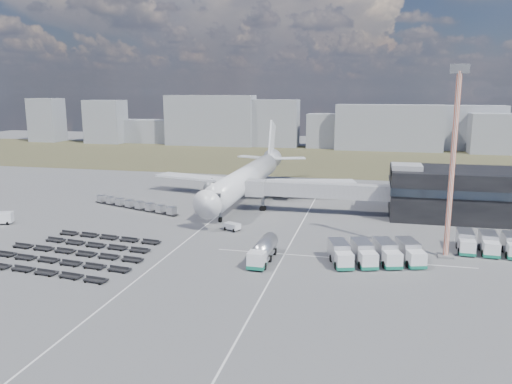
# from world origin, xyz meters

# --- Properties ---
(ground) EXTENTS (420.00, 420.00, 0.00)m
(ground) POSITION_xyz_m (0.00, 0.00, 0.00)
(ground) COLOR #565659
(ground) RESTS_ON ground
(grass_strip) EXTENTS (420.00, 90.00, 0.01)m
(grass_strip) POSITION_xyz_m (0.00, 110.00, 0.01)
(grass_strip) COLOR #454229
(grass_strip) RESTS_ON ground
(lane_markings) EXTENTS (47.12, 110.00, 0.01)m
(lane_markings) POSITION_xyz_m (9.77, 3.00, 0.01)
(lane_markings) COLOR silver
(lane_markings) RESTS_ON ground
(terminal) EXTENTS (30.40, 16.40, 11.00)m
(terminal) POSITION_xyz_m (47.77, 23.96, 5.25)
(terminal) COLOR black
(terminal) RESTS_ON ground
(jet_bridge) EXTENTS (30.30, 3.80, 7.05)m
(jet_bridge) POSITION_xyz_m (15.90, 20.42, 5.05)
(jet_bridge) COLOR #939399
(jet_bridge) RESTS_ON ground
(airliner) EXTENTS (51.59, 64.53, 17.62)m
(airliner) POSITION_xyz_m (0.00, 32.38, 5.29)
(airliner) COLOR white
(airliner) RESTS_ON ground
(skyline) EXTENTS (303.98, 23.49, 23.98)m
(skyline) POSITION_xyz_m (1.23, 148.89, 9.63)
(skyline) COLOR gray
(skyline) RESTS_ON ground
(fuel_tanker) EXTENTS (2.80, 10.24, 3.29)m
(fuel_tanker) POSITION_xyz_m (13.33, -11.99, 1.65)
(fuel_tanker) COLOR white
(fuel_tanker) RESTS_ON ground
(pushback_tug) EXTENTS (3.49, 2.83, 1.40)m
(pushback_tug) POSITION_xyz_m (4.00, 3.52, 0.70)
(pushback_tug) COLOR white
(pushback_tug) RESTS_ON ground
(utility_van) EXTENTS (4.94, 3.64, 2.39)m
(utility_van) POSITION_xyz_m (-41.52, -2.48, 1.19)
(utility_van) COLOR white
(utility_van) RESTS_ON ground
(catering_truck) EXTENTS (3.14, 7.10, 3.21)m
(catering_truck) POSITION_xyz_m (6.08, 38.60, 1.64)
(catering_truck) COLOR white
(catering_truck) RESTS_ON ground
(service_trucks_near) EXTENTS (14.82, 10.81, 2.95)m
(service_trucks_near) POSITION_xyz_m (30.13, -9.07, 1.60)
(service_trucks_near) COLOR white
(service_trucks_near) RESTS_ON ground
(service_trucks_far) EXTENTS (13.28, 7.80, 2.87)m
(service_trucks_far) POSITION_xyz_m (49.68, 0.14, 1.56)
(service_trucks_far) COLOR white
(service_trucks_far) RESTS_ON ground
(uld_row) EXTENTS (23.60, 10.02, 1.66)m
(uld_row) POSITION_xyz_m (-21.81, 15.45, 0.99)
(uld_row) COLOR black
(uld_row) RESTS_ON ground
(baggage_dollies) EXTENTS (26.33, 21.71, 0.76)m
(baggage_dollies) POSITION_xyz_m (-16.69, -16.03, 0.38)
(baggage_dollies) COLOR black
(baggage_dollies) RESTS_ON ground
(floodlight_mast) EXTENTS (2.82, 2.28, 29.54)m
(floodlight_mast) POSITION_xyz_m (40.93, -3.46, 14.80)
(floodlight_mast) COLOR #C84420
(floodlight_mast) RESTS_ON ground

